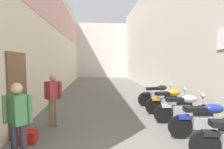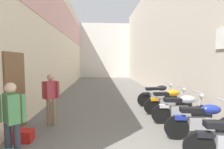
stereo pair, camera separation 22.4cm
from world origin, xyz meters
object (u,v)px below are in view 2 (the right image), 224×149
motorcycle_third (182,108)px  motorcycle_second (203,120)px  motorcycle_fifth (158,94)px  pedestrian_by_doorway (12,118)px  motorcycle_fourth (168,101)px  pedestrian_mid_alley (51,96)px  plastic_crate (23,136)px

motorcycle_third → motorcycle_second: bearing=-90.0°
motorcycle_fifth → pedestrian_by_doorway: size_ratio=1.18×
motorcycle_fourth → motorcycle_fifth: (-0.00, 1.18, 0.00)m
pedestrian_by_doorway → pedestrian_mid_alley: size_ratio=1.00×
motorcycle_third → motorcycle_fourth: (0.00, 1.05, 0.00)m
motorcycle_third → motorcycle_fifth: bearing=90.0°
pedestrian_mid_alley → motorcycle_fourth: bearing=12.2°
motorcycle_third → motorcycle_fourth: 1.05m
motorcycle_second → motorcycle_fifth: 3.34m
motorcycle_third → pedestrian_mid_alley: pedestrian_mid_alley is taller
motorcycle_fifth → plastic_crate: motorcycle_fifth is taller
motorcycle_third → motorcycle_fourth: size_ratio=1.00×
motorcycle_third → motorcycle_fifth: 2.22m
motorcycle_third → motorcycle_fourth: same height
motorcycle_fourth → pedestrian_by_doorway: 5.10m
motorcycle_second → motorcycle_fourth: (0.00, 2.17, 0.00)m
motorcycle_fifth → plastic_crate: bearing=-144.7°
motorcycle_third → pedestrian_mid_alley: size_ratio=1.18×
motorcycle_third → plastic_crate: bearing=-168.5°
motorcycle_second → motorcycle_fourth: size_ratio=1.00×
plastic_crate → motorcycle_second: bearing=-2.8°
motorcycle_third → pedestrian_by_doorway: 4.59m
motorcycle_second → motorcycle_fourth: bearing=90.0°
motorcycle_fourth → motorcycle_second: bearing=-90.0°
motorcycle_third → plastic_crate: 4.51m
motorcycle_third → pedestrian_mid_alley: (-4.02, 0.18, 0.42)m
motorcycle_third → pedestrian_mid_alley: bearing=177.4°
motorcycle_second → plastic_crate: size_ratio=4.19×
motorcycle_second → motorcycle_fourth: same height
motorcycle_fourth → pedestrian_mid_alley: bearing=-167.8°
motorcycle_second → motorcycle_fourth: 2.17m
motorcycle_second → motorcycle_third: (0.00, 1.12, 0.00)m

